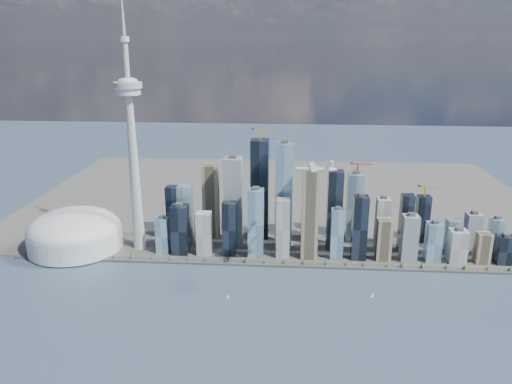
# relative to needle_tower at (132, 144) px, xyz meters

# --- Properties ---
(ground) EXTENTS (4000.00, 4000.00, 0.00)m
(ground) POSITION_rel_needle_tower_xyz_m (300.00, -310.00, -235.84)
(ground) COLOR #314555
(ground) RESTS_ON ground
(seawall) EXTENTS (1100.00, 22.00, 4.00)m
(seawall) POSITION_rel_needle_tower_xyz_m (300.00, -60.00, -233.84)
(seawall) COLOR #383838
(seawall) RESTS_ON ground
(land) EXTENTS (1400.00, 900.00, 3.00)m
(land) POSITION_rel_needle_tower_xyz_m (300.00, 390.00, -234.34)
(land) COLOR #4C4C47
(land) RESTS_ON ground
(shoreline_trees) EXTENTS (960.53, 7.20, 8.80)m
(shoreline_trees) POSITION_rel_needle_tower_xyz_m (300.00, -60.00, -227.06)
(shoreline_trees) COLOR #3F2D1E
(shoreline_trees) RESTS_ON seawall
(skyscraper_cluster) EXTENTS (736.00, 142.00, 254.45)m
(skyscraper_cluster) POSITION_rel_needle_tower_xyz_m (359.62, 26.82, -156.96)
(skyscraper_cluster) COLOR black
(skyscraper_cluster) RESTS_ON land
(needle_tower) EXTENTS (56.00, 56.00, 550.50)m
(needle_tower) POSITION_rel_needle_tower_xyz_m (0.00, 0.00, 0.00)
(needle_tower) COLOR #A7A6A1
(needle_tower) RESTS_ON land
(dome_stadium) EXTENTS (200.00, 200.00, 86.00)m
(dome_stadium) POSITION_rel_needle_tower_xyz_m (-140.00, -10.00, -196.40)
(dome_stadium) COLOR silver
(dome_stadium) RESTS_ON land
(airplane) EXTENTS (76.71, 67.70, 18.75)m
(airplane) POSITION_rel_needle_tower_xyz_m (370.99, -143.21, -9.11)
(airplane) COLOR silver
(airplane) RESTS_ON ground
(sailboat_west) EXTENTS (5.90, 2.88, 8.20)m
(sailboat_west) POSITION_rel_needle_tower_xyz_m (221.26, -202.50, -233.21)
(sailboat_west) COLOR silver
(sailboat_west) RESTS_ON ground
(sailboat_east) EXTENTS (7.44, 2.89, 10.27)m
(sailboat_east) POSITION_rel_needle_tower_xyz_m (479.69, -178.66, -232.54)
(sailboat_east) COLOR silver
(sailboat_east) RESTS_ON ground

